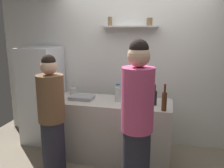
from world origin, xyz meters
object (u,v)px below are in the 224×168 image
object	(u,v)px
wine_bottle_amber_glass	(164,101)
person_pink_top	(137,125)
wine_bottle_dark_glass	(154,97)
water_bottle_plastic	(118,94)
utensil_holder	(73,91)
baking_pan	(82,98)
refrigerator	(42,95)
person_brown_jacket	(52,118)

from	to	relation	value
wine_bottle_amber_glass	person_pink_top	size ratio (longest dim) A/B	0.19
wine_bottle_dark_glass	wine_bottle_amber_glass	bearing A→B (deg)	-57.00
water_bottle_plastic	person_pink_top	xyz separation A→B (m)	(0.39, -0.84, -0.10)
utensil_holder	wine_bottle_dark_glass	bearing A→B (deg)	-11.30
baking_pan	utensil_holder	bearing A→B (deg)	135.28
person_pink_top	wine_bottle_amber_glass	bearing A→B (deg)	-109.72
baking_pan	refrigerator	bearing A→B (deg)	158.27
refrigerator	wine_bottle_amber_glass	distance (m)	2.13
person_pink_top	refrigerator	bearing A→B (deg)	-28.62
person_brown_jacket	baking_pan	bearing A→B (deg)	-21.34
baking_pan	wine_bottle_dark_glass	bearing A→B (deg)	-1.39
water_bottle_plastic	person_brown_jacket	world-z (taller)	person_brown_jacket
refrigerator	wine_bottle_dark_glass	bearing A→B (deg)	-10.77
person_pink_top	person_brown_jacket	bearing A→B (deg)	-7.93
refrigerator	person_brown_jacket	bearing A→B (deg)	-54.27
person_pink_top	water_bottle_plastic	bearing A→B (deg)	-60.55
baking_pan	water_bottle_plastic	distance (m)	0.55
person_brown_jacket	wine_bottle_amber_glass	bearing A→B (deg)	-79.11
wine_bottle_amber_glass	person_brown_jacket	world-z (taller)	person_brown_jacket
water_bottle_plastic	person_brown_jacket	bearing A→B (deg)	-140.76
water_bottle_plastic	person_pink_top	bearing A→B (deg)	-64.87
refrigerator	person_pink_top	distance (m)	2.12
utensil_holder	water_bottle_plastic	bearing A→B (deg)	-15.02
baking_pan	person_pink_top	bearing A→B (deg)	-41.15
water_bottle_plastic	person_pink_top	world-z (taller)	person_pink_top
utensil_holder	water_bottle_plastic	world-z (taller)	water_bottle_plastic
baking_pan	wine_bottle_amber_glass	distance (m)	1.22
baking_pan	wine_bottle_amber_glass	size ratio (longest dim) A/B	0.97
refrigerator	utensil_holder	world-z (taller)	refrigerator
utensil_holder	person_pink_top	xyz separation A→B (m)	(1.17, -1.05, -0.04)
refrigerator	wine_bottle_amber_glass	world-z (taller)	refrigerator
refrigerator	person_pink_top	size ratio (longest dim) A/B	0.89
refrigerator	person_pink_top	bearing A→B (deg)	-32.95
utensil_holder	person_pink_top	bearing A→B (deg)	-41.90
wine_bottle_dark_glass	refrigerator	bearing A→B (deg)	169.23
wine_bottle_dark_glass	person_brown_jacket	xyz separation A→B (m)	(-1.25, -0.55, -0.21)
refrigerator	person_brown_jacket	xyz separation A→B (m)	(0.65, -0.91, -0.02)
refrigerator	wine_bottle_amber_glass	size ratio (longest dim) A/B	4.62
baking_pan	utensil_holder	size ratio (longest dim) A/B	1.70
wine_bottle_amber_glass	water_bottle_plastic	distance (m)	0.70
wine_bottle_dark_glass	person_brown_jacket	distance (m)	1.38
refrigerator	wine_bottle_amber_glass	bearing A→B (deg)	-15.61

